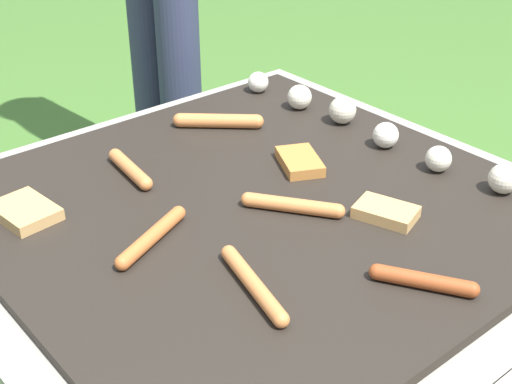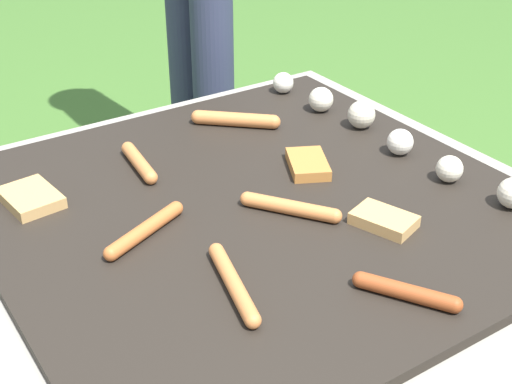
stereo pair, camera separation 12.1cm
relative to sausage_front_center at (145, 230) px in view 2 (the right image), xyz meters
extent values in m
plane|color=#3D6628|center=(0.01, 0.20, -0.44)|extent=(14.00, 14.00, 0.00)
cube|color=gray|center=(0.01, 0.20, -0.23)|extent=(1.00, 1.00, 0.41)
cube|color=black|center=(0.01, 0.20, -0.02)|extent=(0.88, 0.88, 0.02)
cylinder|color=#2D334C|center=(-0.83, 0.53, -0.05)|extent=(0.11, 0.11, 0.77)
cylinder|color=#2D334C|center=(-0.70, 0.53, -0.05)|extent=(0.11, 0.11, 0.77)
cylinder|color=#B7602D|center=(0.00, 0.00, 0.00)|extent=(0.08, 0.15, 0.02)
sphere|color=#B7602D|center=(-0.03, 0.07, 0.00)|extent=(0.02, 0.02, 0.02)
sphere|color=#B7602D|center=(0.03, -0.07, 0.00)|extent=(0.02, 0.02, 0.02)
cylinder|color=#C6753D|center=(0.07, 0.23, 0.00)|extent=(0.14, 0.11, 0.02)
sphere|color=#C6753D|center=(0.01, 0.19, 0.00)|extent=(0.02, 0.02, 0.02)
sphere|color=#C6753D|center=(0.13, 0.27, 0.00)|extent=(0.02, 0.02, 0.02)
cylinder|color=#C6753D|center=(-0.27, 0.34, 0.00)|extent=(0.13, 0.14, 0.03)
sphere|color=#C6753D|center=(-0.33, 0.28, 0.00)|extent=(0.03, 0.03, 0.03)
sphere|color=#C6753D|center=(-0.22, 0.40, 0.00)|extent=(0.03, 0.03, 0.03)
cylinder|color=#C6753D|center=(-0.21, 0.09, 0.00)|extent=(0.13, 0.04, 0.03)
sphere|color=#C6753D|center=(-0.28, 0.10, 0.00)|extent=(0.03, 0.03, 0.03)
sphere|color=#C6753D|center=(-0.15, 0.08, 0.00)|extent=(0.03, 0.03, 0.03)
cylinder|color=#C6753D|center=(0.19, 0.04, 0.00)|extent=(0.17, 0.06, 0.02)
sphere|color=#C6753D|center=(0.28, 0.02, 0.00)|extent=(0.02, 0.02, 0.02)
sphere|color=#C6753D|center=(0.11, 0.06, 0.00)|extent=(0.02, 0.02, 0.02)
cylinder|color=#93421E|center=(0.34, 0.23, 0.00)|extent=(0.13, 0.09, 0.02)
sphere|color=#93421E|center=(0.29, 0.20, 0.00)|extent=(0.02, 0.02, 0.02)
sphere|color=#93421E|center=(0.40, 0.27, 0.00)|extent=(0.02, 0.02, 0.02)
cube|color=#B27033|center=(-0.04, 0.35, 0.00)|extent=(0.13, 0.11, 0.02)
cube|color=tan|center=(-0.20, -0.12, 0.00)|extent=(0.12, 0.09, 0.02)
cube|color=tan|center=(0.18, 0.34, 0.00)|extent=(0.11, 0.09, 0.02)
sphere|color=silver|center=(-0.37, 0.53, 0.01)|extent=(0.05, 0.05, 0.05)
sphere|color=beige|center=(-0.24, 0.54, 0.02)|extent=(0.05, 0.05, 0.05)
sphere|color=beige|center=(-0.13, 0.55, 0.02)|extent=(0.06, 0.06, 0.06)
sphere|color=silver|center=(0.01, 0.53, 0.01)|extent=(0.05, 0.05, 0.05)
sphere|color=beige|center=(0.14, 0.53, 0.01)|extent=(0.05, 0.05, 0.05)
camera|label=1|loc=(0.81, -0.47, 0.61)|focal=50.00mm
camera|label=2|loc=(0.88, -0.37, 0.61)|focal=50.00mm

